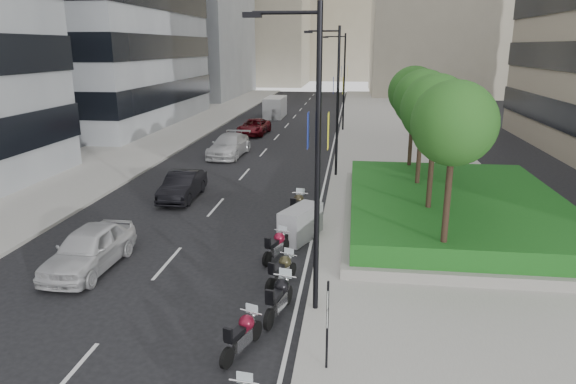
% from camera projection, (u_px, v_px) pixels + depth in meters
% --- Properties ---
extents(ground, '(160.00, 160.00, 0.00)m').
position_uv_depth(ground, '(169.00, 319.00, 15.29)').
color(ground, black).
rests_on(ground, ground).
extents(sidewalk_right, '(10.00, 100.00, 0.15)m').
position_uv_depth(sidewalk_right, '(397.00, 143.00, 42.81)').
color(sidewalk_right, '#9E9B93').
rests_on(sidewalk_right, ground).
extents(sidewalk_left, '(8.00, 100.00, 0.15)m').
position_uv_depth(sidewalk_left, '(156.00, 137.00, 45.35)').
color(sidewalk_left, '#9E9B93').
rests_on(sidewalk_left, ground).
extents(lane_edge, '(0.12, 100.00, 0.01)m').
position_uv_depth(lane_edge, '(334.00, 142.00, 43.47)').
color(lane_edge, silver).
rests_on(lane_edge, ground).
extents(lane_centre, '(0.12, 100.00, 0.01)m').
position_uv_depth(lane_centre, '(273.00, 141.00, 44.10)').
color(lane_centre, silver).
rests_on(lane_centre, ground).
extents(building_cream_left, '(26.00, 24.00, 34.00)m').
position_uv_depth(building_cream_left, '(246.00, 1.00, 108.23)').
color(building_cream_left, '#B7AD93').
rests_on(building_cream_left, ground).
extents(planter, '(10.00, 14.00, 0.40)m').
position_uv_depth(planter, '(454.00, 216.00, 23.53)').
color(planter, gray).
rests_on(planter, sidewalk_right).
extents(hedge, '(9.40, 13.40, 0.80)m').
position_uv_depth(hedge, '(455.00, 203.00, 23.36)').
color(hedge, '#164D16').
rests_on(hedge, planter).
extents(tree_0, '(2.80, 2.80, 6.30)m').
position_uv_depth(tree_0, '(454.00, 124.00, 16.60)').
color(tree_0, '#332319').
rests_on(tree_0, planter).
extents(tree_1, '(2.80, 2.80, 6.30)m').
position_uv_depth(tree_1, '(436.00, 109.00, 20.41)').
color(tree_1, '#332319').
rests_on(tree_1, planter).
extents(tree_2, '(2.80, 2.80, 6.30)m').
position_uv_depth(tree_2, '(423.00, 99.00, 24.23)').
color(tree_2, '#332319').
rests_on(tree_2, planter).
extents(tree_3, '(2.80, 2.80, 6.30)m').
position_uv_depth(tree_3, '(414.00, 92.00, 28.04)').
color(tree_3, '#332319').
rests_on(tree_3, planter).
extents(lamp_post_0, '(2.34, 0.45, 9.00)m').
position_uv_depth(lamp_post_0, '(312.00, 149.00, 14.36)').
color(lamp_post_0, black).
rests_on(lamp_post_0, ground).
extents(lamp_post_1, '(2.34, 0.45, 9.00)m').
position_uv_depth(lamp_post_1, '(335.00, 95.00, 30.58)').
color(lamp_post_1, black).
rests_on(lamp_post_1, ground).
extents(lamp_post_2, '(2.34, 0.45, 9.00)m').
position_uv_depth(lamp_post_2, '(343.00, 77.00, 47.75)').
color(lamp_post_2, black).
rests_on(lamp_post_2, ground).
extents(parking_sign, '(0.06, 0.32, 2.50)m').
position_uv_depth(parking_sign, '(327.00, 321.00, 12.41)').
color(parking_sign, black).
rests_on(parking_sign, ground).
extents(motorcycle_1, '(0.87, 1.92, 1.00)m').
position_uv_depth(motorcycle_1, '(243.00, 335.00, 13.51)').
color(motorcycle_1, black).
rests_on(motorcycle_1, ground).
extents(motorcycle_2, '(0.78, 2.18, 1.10)m').
position_uv_depth(motorcycle_2, '(279.00, 298.00, 15.38)').
color(motorcycle_2, black).
rests_on(motorcycle_2, ground).
extents(motorcycle_3, '(0.92, 1.88, 0.99)m').
position_uv_depth(motorcycle_3, '(282.00, 271.00, 17.37)').
color(motorcycle_3, black).
rests_on(motorcycle_3, ground).
extents(motorcycle_4, '(0.88, 1.92, 1.00)m').
position_uv_depth(motorcycle_4, '(277.00, 246.00, 19.53)').
color(motorcycle_4, black).
rests_on(motorcycle_4, ground).
extents(motorcycle_5, '(1.77, 2.50, 1.41)m').
position_uv_depth(motorcycle_5, '(301.00, 224.00, 21.42)').
color(motorcycle_5, black).
rests_on(motorcycle_5, ground).
extents(motorcycle_6, '(0.76, 2.28, 1.13)m').
position_uv_depth(motorcycle_6, '(297.00, 206.00, 24.07)').
color(motorcycle_6, black).
rests_on(motorcycle_6, ground).
extents(car_a, '(1.98, 4.68, 1.58)m').
position_uv_depth(car_a, '(89.00, 248.00, 18.58)').
color(car_a, silver).
rests_on(car_a, ground).
extents(car_b, '(1.60, 4.41, 1.45)m').
position_uv_depth(car_b, '(182.00, 186.00, 27.21)').
color(car_b, black).
rests_on(car_b, ground).
extents(car_c, '(2.57, 5.64, 1.60)m').
position_uv_depth(car_c, '(229.00, 145.00, 37.83)').
color(car_c, silver).
rests_on(car_c, ground).
extents(car_d, '(2.64, 5.20, 1.41)m').
position_uv_depth(car_d, '(254.00, 127.00, 47.14)').
color(car_d, '#5D0B12').
rests_on(car_d, ground).
extents(delivery_van, '(2.05, 5.39, 2.26)m').
position_uv_depth(delivery_van, '(275.00, 108.00, 58.54)').
color(delivery_van, silver).
rests_on(delivery_van, ground).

